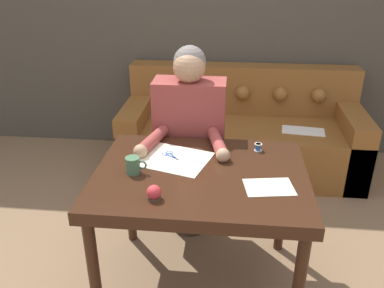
{
  "coord_description": "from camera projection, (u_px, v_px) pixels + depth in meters",
  "views": [
    {
      "loc": [
        0.17,
        -1.83,
        1.83
      ],
      "look_at": [
        -0.03,
        0.16,
        0.87
      ],
      "focal_mm": 38.0,
      "sensor_mm": 36.0,
      "label": 1
    }
  ],
  "objects": [
    {
      "name": "pin_cushion",
      "position": [
        154.0,
        193.0,
        1.9
      ],
      "size": [
        0.07,
        0.07,
        0.07
      ],
      "color": "#4C3828",
      "rests_on": "dining_table"
    },
    {
      "name": "thread_spool",
      "position": [
        258.0,
        147.0,
        2.36
      ],
      "size": [
        0.04,
        0.04,
        0.05
      ],
      "color": "#3366B2",
      "rests_on": "dining_table"
    },
    {
      "name": "ground_plane",
      "position": [
        195.0,
        286.0,
        2.45
      ],
      "size": [
        16.0,
        16.0,
        0.0
      ],
      "primitive_type": "plane",
      "color": "#846647"
    },
    {
      "name": "pattern_paper_offcut",
      "position": [
        269.0,
        187.0,
        2.0
      ],
      "size": [
        0.26,
        0.21,
        0.0
      ],
      "color": "beige",
      "rests_on": "dining_table"
    },
    {
      "name": "couch",
      "position": [
        241.0,
        134.0,
        3.7
      ],
      "size": [
        2.08,
        0.86,
        0.88
      ],
      "color": "brown",
      "rests_on": "ground_plane"
    },
    {
      "name": "pattern_paper_main",
      "position": [
        174.0,
        159.0,
        2.28
      ],
      "size": [
        0.46,
        0.41,
        0.0
      ],
      "color": "beige",
      "rests_on": "dining_table"
    },
    {
      "name": "scissors",
      "position": [
        173.0,
        157.0,
        2.3
      ],
      "size": [
        0.2,
        0.2,
        0.01
      ],
      "color": "silver",
      "rests_on": "dining_table"
    },
    {
      "name": "wall_back",
      "position": [
        216.0,
        15.0,
        3.68
      ],
      "size": [
        8.0,
        0.06,
        2.6
      ],
      "color": "#474238",
      "rests_on": "ground_plane"
    },
    {
      "name": "mug",
      "position": [
        133.0,
        165.0,
        2.12
      ],
      "size": [
        0.11,
        0.08,
        0.09
      ],
      "color": "#47704C",
      "rests_on": "dining_table"
    },
    {
      "name": "person",
      "position": [
        190.0,
        143.0,
        2.69
      ],
      "size": [
        0.55,
        0.61,
        1.31
      ],
      "color": "#33281E",
      "rests_on": "ground_plane"
    },
    {
      "name": "dining_table",
      "position": [
        201.0,
        186.0,
        2.18
      ],
      "size": [
        1.12,
        0.86,
        0.77
      ],
      "color": "#381E11",
      "rests_on": "ground_plane"
    }
  ]
}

